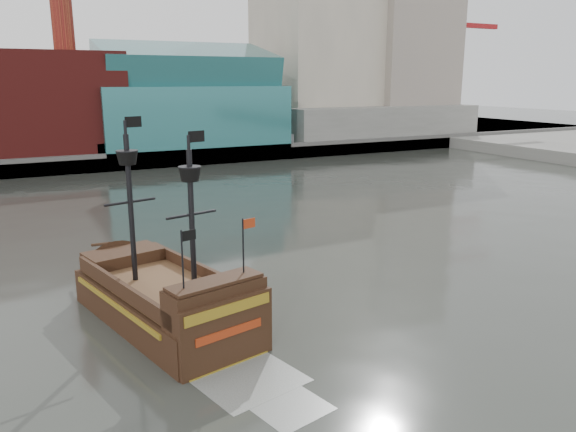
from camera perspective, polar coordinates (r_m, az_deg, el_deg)
ground at (r=31.19m, az=12.47°, el=-11.43°), size 400.00×400.00×0.00m
promenade_far at (r=115.61m, az=-17.97°, el=7.07°), size 220.00×60.00×2.00m
seawall at (r=86.79m, az=-14.70°, el=5.48°), size 220.00×1.00×2.60m
skyline at (r=109.25m, az=-15.39°, el=19.30°), size 149.00×45.00×62.00m
crane_a at (r=142.01m, az=16.63°, el=15.62°), size 22.50×4.00×32.25m
crane_b at (r=155.77m, az=16.58°, el=14.10°), size 19.10×4.00×26.25m
pirate_ship at (r=31.68m, az=-12.30°, el=-8.87°), size 8.22×16.72×12.02m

